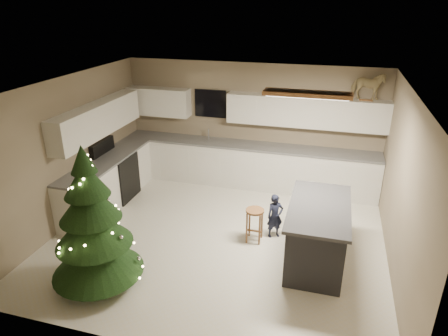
{
  "coord_description": "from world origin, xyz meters",
  "views": [
    {
      "loc": [
        1.68,
        -5.64,
        3.79
      ],
      "look_at": [
        0.0,
        0.35,
        1.15
      ],
      "focal_mm": 32.0,
      "sensor_mm": 36.0,
      "label": 1
    }
  ],
  "objects": [
    {
      "name": "island",
      "position": [
        1.64,
        -0.21,
        0.48
      ],
      "size": [
        0.9,
        1.7,
        0.95
      ],
      "color": "black",
      "rests_on": "ground_plane"
    },
    {
      "name": "room_shell",
      "position": [
        0.02,
        0.0,
        1.75
      ],
      "size": [
        5.52,
        5.02,
        2.61
      ],
      "color": "gray",
      "rests_on": "ground_plane"
    },
    {
      "name": "rocking_horse",
      "position": [
        2.26,
        2.33,
        2.28
      ],
      "size": [
        0.66,
        0.38,
        0.54
      ],
      "rotation": [
        0.0,
        0.0,
        1.4
      ],
      "color": "brown",
      "rests_on": "cabinetry"
    },
    {
      "name": "ground_plane",
      "position": [
        0.0,
        0.0,
        0.0
      ],
      "size": [
        5.5,
        5.5,
        0.0
      ],
      "primitive_type": "plane",
      "color": "silver"
    },
    {
      "name": "toddler",
      "position": [
        0.92,
        0.29,
        0.39
      ],
      "size": [
        0.34,
        0.31,
        0.79
      ],
      "primitive_type": "imported",
      "rotation": [
        0.0,
        0.0,
        0.55
      ],
      "color": "black",
      "rests_on": "ground_plane"
    },
    {
      "name": "bar_stool",
      "position": [
        0.61,
        0.07,
        0.44
      ],
      "size": [
        0.31,
        0.31,
        0.58
      ],
      "rotation": [
        0.0,
        0.0,
        0.06
      ],
      "color": "brown",
      "rests_on": "ground_plane"
    },
    {
      "name": "cabinetry",
      "position": [
        -0.91,
        1.65,
        0.76
      ],
      "size": [
        5.5,
        3.2,
        2.0
      ],
      "color": "silver",
      "rests_on": "ground_plane"
    },
    {
      "name": "christmas_tree",
      "position": [
        -1.32,
        -1.6,
        0.87
      ],
      "size": [
        1.32,
        1.28,
        2.11
      ],
      "rotation": [
        0.0,
        0.0,
        -0.39
      ],
      "color": "#3F2816",
      "rests_on": "ground_plane"
    }
  ]
}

